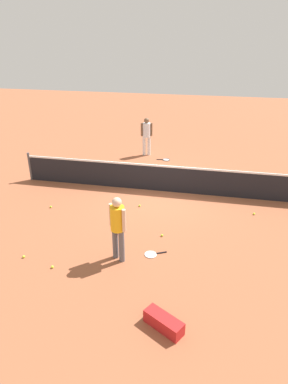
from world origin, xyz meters
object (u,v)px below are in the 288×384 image
Objects in this scene: player_near_side at (118,224)px; tennis_ball_near_player at (162,235)px; player_far_side at (147,133)px; tennis_racket_far_player at (166,160)px; tennis_ball_baseline at (254,214)px; tennis_racket_near_player at (152,254)px; equipment_bag at (162,321)px; tennis_ball_by_net at (24,257)px; tennis_ball_midcourt at (140,206)px; tennis_ball_stray_right at (51,207)px; tennis_ball_stray_left at (52,267)px.

tennis_ball_near_player is (0.89, 1.21, -0.98)m from player_near_side.
player_far_side is 2.83× the size of tennis_racket_far_player.
player_far_side reaches higher than tennis_ball_baseline.
player_near_side is at bearing -139.61° from tennis_ball_baseline.
equipment_bag is (0.61, -2.21, 0.13)m from tennis_racket_near_player.
tennis_ball_by_net is 6.75m from tennis_ball_baseline.
player_near_side is 7.30m from tennis_racket_far_player.
tennis_racket_far_player is 4.46m from tennis_ball_midcourt.
tennis_racket_far_player is 6.07m from tennis_ball_near_player.
player_near_side is 2.94m from tennis_ball_midcourt.
tennis_ball_by_net is 1.00× the size of tennis_ball_midcourt.
tennis_ball_near_player and tennis_ball_stray_right have the same top height.
player_far_side is 7.63m from tennis_racket_near_player.
tennis_racket_near_player and tennis_racket_far_player have the same top height.
equipment_bag is at bearing -74.61° from tennis_racket_near_player.
tennis_ball_baseline and tennis_ball_stray_left have the same top height.
tennis_ball_stray_right is (-6.34, -0.84, 0.00)m from tennis_ball_baseline.
player_far_side is at bearing 96.15° from player_near_side.
tennis_ball_baseline is 1.00× the size of tennis_ball_stray_left.
equipment_bag reaches higher than tennis_ball_midcourt.
tennis_racket_far_player is 9.09× the size of tennis_ball_stray_left.
tennis_ball_midcourt is 1.00× the size of tennis_ball_stray_right.
player_near_side is 25.76× the size of tennis_ball_near_player.
tennis_ball_stray_right is (-3.75, 0.92, 0.00)m from tennis_ball_near_player.
player_far_side is 25.76× the size of tennis_ball_near_player.
tennis_ball_stray_right is (-2.98, -5.10, 0.02)m from tennis_racket_far_player.
tennis_ball_stray_right is (-2.77, -0.65, 0.00)m from tennis_ball_midcourt.
tennis_ball_by_net is (-3.24, -1.65, 0.00)m from tennis_ball_near_player.
tennis_racket_far_player is 9.20m from equipment_bag.
tennis_ball_by_net reaches higher than tennis_racket_near_player.
player_near_side is 1.88m from tennis_ball_stray_left.
tennis_ball_baseline is at bearing 7.54° from tennis_ball_stray_right.
tennis_ball_baseline is 1.00× the size of tennis_ball_stray_right.
tennis_ball_baseline is (3.49, 2.97, -0.98)m from player_near_side.
equipment_bag reaches higher than tennis_ball_near_player.
tennis_ball_by_net is (-3.11, -0.77, 0.02)m from tennis_racket_near_player.
tennis_ball_near_player and tennis_ball_baseline have the same top height.
tennis_ball_baseline is at bearing 34.12° from tennis_ball_near_player.
tennis_ball_baseline is at bearing -51.68° from tennis_racket_far_player.
equipment_bag reaches higher than tennis_ball_by_net.
tennis_racket_near_player is at bearing -135.85° from tennis_ball_baseline.
player_near_side is at bearing -36.73° from tennis_ball_stray_right.
equipment_bag is (4.23, -4.01, 0.11)m from tennis_ball_stray_right.
tennis_racket_far_player is 9.09× the size of tennis_ball_near_player.
tennis_ball_midcourt is (-0.97, 1.57, 0.00)m from tennis_ball_near_player.
tennis_racket_far_player is at bearing 59.72° from tennis_ball_stray_right.
tennis_racket_near_player is at bearing 13.85° from tennis_ball_by_net.
tennis_ball_stray_left is (-1.59, -7.90, 0.02)m from tennis_racket_far_player.
tennis_ball_stray_right is (-1.39, 2.80, 0.00)m from tennis_ball_stray_left.
tennis_racket_near_player is 2.59m from tennis_ball_midcourt.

